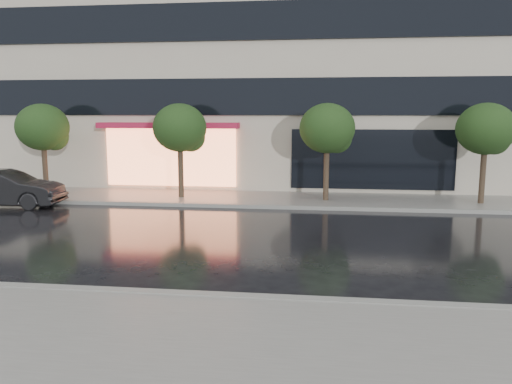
# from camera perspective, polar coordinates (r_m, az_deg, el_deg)

# --- Properties ---
(ground) EXTENTS (120.00, 120.00, 0.00)m
(ground) POSITION_cam_1_polar(r_m,az_deg,el_deg) (11.03, -7.34, -10.14)
(ground) COLOR black
(ground) RESTS_ON ground
(sidewalk_near) EXTENTS (60.00, 4.50, 0.12)m
(sidewalk_near) POSITION_cam_1_polar(r_m,az_deg,el_deg) (8.14, -13.28, -17.08)
(sidewalk_near) COLOR slate
(sidewalk_near) RESTS_ON ground
(sidewalk_far) EXTENTS (60.00, 3.50, 0.12)m
(sidewalk_far) POSITION_cam_1_polar(r_m,az_deg,el_deg) (20.80, -0.35, -0.77)
(sidewalk_far) COLOR slate
(sidewalk_far) RESTS_ON ground
(curb_near) EXTENTS (60.00, 0.25, 0.14)m
(curb_near) POSITION_cam_1_polar(r_m,az_deg,el_deg) (10.09, -8.78, -11.59)
(curb_near) COLOR gray
(curb_near) RESTS_ON ground
(curb_far) EXTENTS (60.00, 0.25, 0.14)m
(curb_far) POSITION_cam_1_polar(r_m,az_deg,el_deg) (19.09, -1.02, -1.63)
(curb_far) COLOR gray
(curb_far) RESTS_ON ground
(office_building) EXTENTS (30.00, 12.76, 18.00)m
(office_building) POSITION_cam_1_polar(r_m,az_deg,el_deg) (28.68, 1.75, 19.89)
(office_building) COLOR #BDB5A0
(office_building) RESTS_ON ground
(tree_far_west) EXTENTS (2.20, 2.20, 3.99)m
(tree_far_west) POSITION_cam_1_polar(r_m,az_deg,el_deg) (23.21, -23.04, 6.64)
(tree_far_west) COLOR #33261C
(tree_far_west) RESTS_ON ground
(tree_mid_west) EXTENTS (2.20, 2.20, 3.99)m
(tree_mid_west) POSITION_cam_1_polar(r_m,az_deg,el_deg) (20.88, -8.52, 7.07)
(tree_mid_west) COLOR #33261C
(tree_mid_west) RESTS_ON ground
(tree_mid_east) EXTENTS (2.20, 2.20, 3.99)m
(tree_mid_east) POSITION_cam_1_polar(r_m,az_deg,el_deg) (20.12, 8.31, 7.00)
(tree_mid_east) COLOR #33261C
(tree_mid_east) RESTS_ON ground
(tree_far_east) EXTENTS (2.20, 2.20, 3.99)m
(tree_far_east) POSITION_cam_1_polar(r_m,az_deg,el_deg) (21.11, 24.91, 6.35)
(tree_far_east) COLOR #33261C
(tree_far_east) RESTS_ON ground
(parked_car) EXTENTS (4.42, 1.85, 1.42)m
(parked_car) POSITION_cam_1_polar(r_m,az_deg,el_deg) (21.51, -26.72, 0.34)
(parked_car) COLOR black
(parked_car) RESTS_ON ground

